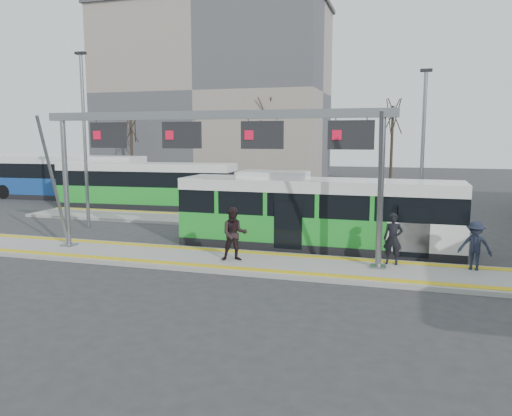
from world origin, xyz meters
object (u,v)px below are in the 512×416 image
(passenger_c, at_px, (475,246))
(passenger_a, at_px, (393,239))
(gantry, at_px, (211,141))
(hero_bus, at_px, (316,213))
(passenger_b, at_px, (234,234))

(passenger_c, bearing_deg, passenger_a, -163.25)
(gantry, xyz_separation_m, hero_bus, (3.26, 3.09, -2.90))
(gantry, height_order, passenger_a, gantry)
(hero_bus, xyz_separation_m, passenger_c, (5.60, -2.46, -0.45))
(hero_bus, height_order, passenger_b, hero_bus)
(passenger_a, height_order, passenger_c, passenger_a)
(hero_bus, relative_size, passenger_a, 6.37)
(gantry, bearing_deg, passenger_b, -22.95)
(gantry, xyz_separation_m, passenger_c, (8.86, 0.63, -3.35))
(hero_bus, xyz_separation_m, passenger_b, (-2.28, -3.51, -0.30))
(passenger_a, bearing_deg, passenger_b, -162.14)
(hero_bus, height_order, passenger_a, hero_bus)
(passenger_a, distance_m, passenger_b, 5.41)
(gantry, bearing_deg, passenger_a, 5.68)
(passenger_c, bearing_deg, gantry, -159.33)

